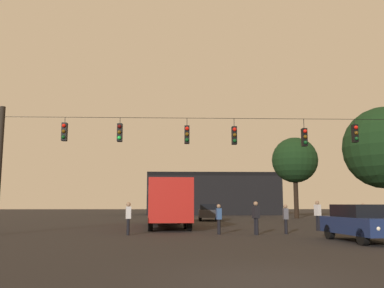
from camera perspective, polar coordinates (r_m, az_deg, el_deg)
The scene contains 13 objects.
ground_plane at distance 33.45m, azimuth 0.97°, elevation -10.77°, with size 168.00×168.00×0.00m, color black.
overhead_signal_span at distance 21.90m, azimuth 2.61°, elevation -1.66°, with size 22.03×0.44×6.57m.
city_bus at distance 28.60m, azimuth -3.42°, elevation -7.47°, with size 3.22×11.14×3.00m.
car_near_right at distance 18.92m, azimuth 22.13°, elevation -9.83°, with size 2.15×4.45×1.52m.
car_far_left at distance 39.13m, azimuth 2.28°, elevation -9.21°, with size 1.94×4.39×1.52m.
pedestrian_crossing_left at distance 21.60m, azimuth 8.70°, elevation -9.66°, with size 0.35×0.42×1.66m.
pedestrian_crossing_center at distance 22.52m, azimuth 12.63°, elevation -9.73°, with size 0.26×0.38×1.51m.
pedestrian_crossing_right at distance 21.81m, azimuth 3.67°, elevation -9.95°, with size 0.28×0.38×1.52m.
pedestrian_near_bus at distance 25.78m, azimuth 16.74°, elevation -9.05°, with size 0.35×0.42×1.72m.
pedestrian_trailing at distance 22.24m, azimuth 22.33°, elevation -9.26°, with size 0.30×0.40×1.57m.
pedestrian_far_side at distance 21.51m, azimuth -8.67°, elevation -9.72°, with size 0.31×0.40×1.63m.
corner_building at distance 61.86m, azimuth 2.74°, elevation -6.84°, with size 18.35×10.36×5.82m.
tree_behind_building at distance 46.28m, azimuth 13.82°, elevation -2.18°, with size 4.86×4.86×8.61m.
Camera 1 is at (-1.76, -8.86, 1.56)m, focal length 39.18 mm.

